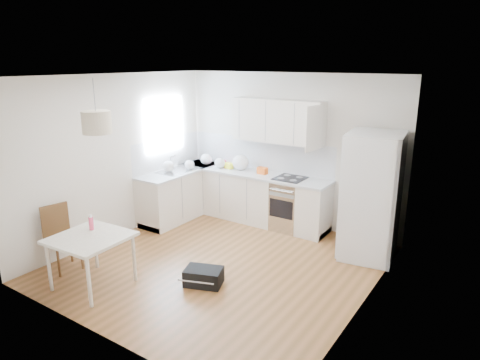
# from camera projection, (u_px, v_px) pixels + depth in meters

# --- Properties ---
(floor) EXTENTS (4.20, 4.20, 0.00)m
(floor) POSITION_uv_depth(u_px,v_px,m) (220.00, 264.00, 6.32)
(floor) COLOR brown
(floor) RESTS_ON ground
(ceiling) EXTENTS (4.20, 4.20, 0.00)m
(ceiling) POSITION_uv_depth(u_px,v_px,m) (217.00, 76.00, 5.59)
(ceiling) COLOR white
(ceiling) RESTS_ON wall_back
(wall_back) EXTENTS (4.20, 0.00, 4.20)m
(wall_back) POSITION_uv_depth(u_px,v_px,m) (289.00, 150.00, 7.63)
(wall_back) COLOR beige
(wall_back) RESTS_ON floor
(wall_left) EXTENTS (0.00, 4.20, 4.20)m
(wall_left) POSITION_uv_depth(u_px,v_px,m) (117.00, 157.00, 7.07)
(wall_left) COLOR beige
(wall_left) RESTS_ON floor
(wall_right) EXTENTS (0.00, 4.20, 4.20)m
(wall_right) POSITION_uv_depth(u_px,v_px,m) (368.00, 202.00, 4.83)
(wall_right) COLOR beige
(wall_right) RESTS_ON floor
(window_glassblock) EXTENTS (0.02, 1.00, 1.00)m
(window_glassblock) POSITION_uv_depth(u_px,v_px,m) (164.00, 125.00, 7.88)
(window_glassblock) COLOR #BFE0F9
(window_glassblock) RESTS_ON wall_left
(cabinets_back) EXTENTS (3.00, 0.60, 0.88)m
(cabinets_back) POSITION_uv_depth(u_px,v_px,m) (251.00, 197.00, 7.96)
(cabinets_back) COLOR silver
(cabinets_back) RESTS_ON floor
(cabinets_left) EXTENTS (0.60, 1.80, 0.88)m
(cabinets_left) POSITION_uv_depth(u_px,v_px,m) (181.00, 194.00, 8.12)
(cabinets_left) COLOR silver
(cabinets_left) RESTS_ON floor
(counter_back) EXTENTS (3.02, 0.64, 0.04)m
(counter_back) POSITION_uv_depth(u_px,v_px,m) (251.00, 173.00, 7.84)
(counter_back) COLOR #B4B6B9
(counter_back) RESTS_ON cabinets_back
(counter_left) EXTENTS (0.64, 1.82, 0.04)m
(counter_left) POSITION_uv_depth(u_px,v_px,m) (180.00, 171.00, 8.00)
(counter_left) COLOR #B4B6B9
(counter_left) RESTS_ON cabinets_left
(backsplash_back) EXTENTS (3.00, 0.01, 0.58)m
(backsplash_back) POSITION_uv_depth(u_px,v_px,m) (260.00, 154.00, 7.99)
(backsplash_back) COLOR white
(backsplash_back) RESTS_ON wall_back
(backsplash_left) EXTENTS (0.01, 1.80, 0.58)m
(backsplash_left) POSITION_uv_depth(u_px,v_px,m) (167.00, 153.00, 8.07)
(backsplash_left) COLOR white
(backsplash_left) RESTS_ON wall_left
(upper_cabinets) EXTENTS (1.70, 0.32, 0.75)m
(upper_cabinets) POSITION_uv_depth(u_px,v_px,m) (278.00, 121.00, 7.44)
(upper_cabinets) COLOR silver
(upper_cabinets) RESTS_ON wall_back
(range_oven) EXTENTS (0.50, 0.61, 0.88)m
(range_oven) POSITION_uv_depth(u_px,v_px,m) (289.00, 205.00, 7.53)
(range_oven) COLOR silver
(range_oven) RESTS_ON floor
(sink) EXTENTS (0.50, 0.80, 0.16)m
(sink) POSITION_uv_depth(u_px,v_px,m) (178.00, 171.00, 7.95)
(sink) COLOR silver
(sink) RESTS_ON counter_left
(refrigerator) EXTENTS (1.02, 1.06, 1.90)m
(refrigerator) POSITION_uv_depth(u_px,v_px,m) (373.00, 196.00, 6.38)
(refrigerator) COLOR silver
(refrigerator) RESTS_ON floor
(dining_table) EXTENTS (0.94, 0.94, 0.71)m
(dining_table) POSITION_uv_depth(u_px,v_px,m) (90.00, 242.00, 5.54)
(dining_table) COLOR #BFB6A3
(dining_table) RESTS_ON floor
(dining_chair) EXTENTS (0.46, 0.46, 0.93)m
(dining_chair) POSITION_uv_depth(u_px,v_px,m) (63.00, 239.00, 6.04)
(dining_chair) COLOR #482C15
(dining_chair) RESTS_ON floor
(drink_bottle) EXTENTS (0.07, 0.07, 0.21)m
(drink_bottle) POSITION_uv_depth(u_px,v_px,m) (91.00, 222.00, 5.71)
(drink_bottle) COLOR #ED426A
(drink_bottle) RESTS_ON dining_table
(gym_bag) EXTENTS (0.57, 0.47, 0.23)m
(gym_bag) POSITION_uv_depth(u_px,v_px,m) (204.00, 277.00, 5.71)
(gym_bag) COLOR black
(gym_bag) RESTS_ON floor
(pendant_lamp) EXTENTS (0.41, 0.41, 0.27)m
(pendant_lamp) POSITION_uv_depth(u_px,v_px,m) (97.00, 122.00, 5.13)
(pendant_lamp) COLOR #BBAB90
(pendant_lamp) RESTS_ON ceiling
(grocery_bag_a) EXTENTS (0.24, 0.20, 0.22)m
(grocery_bag_a) POSITION_uv_depth(u_px,v_px,m) (206.00, 159.00, 8.37)
(grocery_bag_a) COLOR white
(grocery_bag_a) RESTS_ON counter_back
(grocery_bag_b) EXTENTS (0.21, 0.18, 0.19)m
(grocery_bag_b) POSITION_uv_depth(u_px,v_px,m) (220.00, 163.00, 8.11)
(grocery_bag_b) COLOR white
(grocery_bag_b) RESTS_ON counter_back
(grocery_bag_c) EXTENTS (0.32, 0.27, 0.28)m
(grocery_bag_c) POSITION_uv_depth(u_px,v_px,m) (241.00, 162.00, 7.96)
(grocery_bag_c) COLOR white
(grocery_bag_c) RESTS_ON counter_back
(grocery_bag_d) EXTENTS (0.19, 0.16, 0.17)m
(grocery_bag_d) POSITION_uv_depth(u_px,v_px,m) (189.00, 165.00, 8.02)
(grocery_bag_d) COLOR white
(grocery_bag_d) RESTS_ON counter_back
(grocery_bag_e) EXTENTS (0.23, 0.20, 0.21)m
(grocery_bag_e) POSITION_uv_depth(u_px,v_px,m) (169.00, 166.00, 7.81)
(grocery_bag_e) COLOR white
(grocery_bag_e) RESTS_ON counter_left
(snack_orange) EXTENTS (0.19, 0.13, 0.12)m
(snack_orange) POSITION_uv_depth(u_px,v_px,m) (262.00, 171.00, 7.69)
(snack_orange) COLOR #D14F12
(snack_orange) RESTS_ON counter_back
(snack_yellow) EXTENTS (0.18, 0.13, 0.11)m
(snack_yellow) POSITION_uv_depth(u_px,v_px,m) (229.00, 166.00, 8.08)
(snack_yellow) COLOR #FFF728
(snack_yellow) RESTS_ON counter_back
(snack_red) EXTENTS (0.18, 0.18, 0.11)m
(snack_red) POSITION_uv_depth(u_px,v_px,m) (222.00, 163.00, 8.28)
(snack_red) COLOR red
(snack_red) RESTS_ON counter_back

